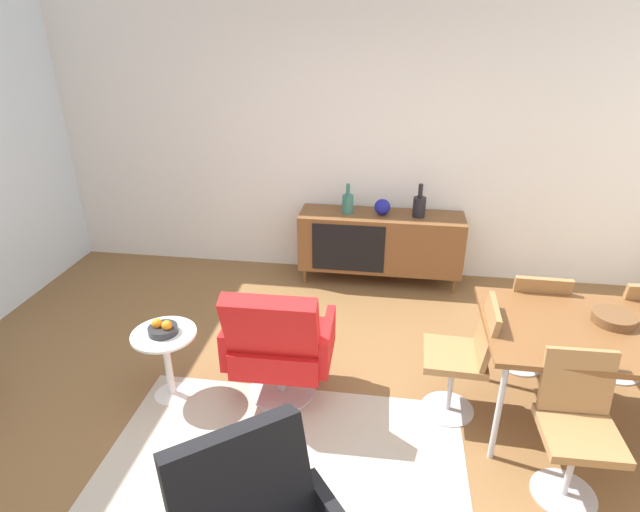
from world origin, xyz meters
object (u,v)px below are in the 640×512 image
(dining_chair_front_left, at_px, (577,424))
(dining_chair_back_left, at_px, (531,316))
(sideboard, at_px, (380,241))
(vase_cobalt, at_px, (419,206))
(dining_table, at_px, (618,336))
(dining_chair_near_window, at_px, (464,355))
(fruit_bowl, at_px, (163,328))
(vase_ceramic_small, at_px, (382,207))
(side_table_round, at_px, (167,357))
(wooden_bowl_on_table, at_px, (614,318))
(dining_chair_back_right, at_px, (633,323))
(vase_sculptural_dark, at_px, (348,203))
(lounge_chair_red, at_px, (278,343))

(dining_chair_front_left, xyz_separation_m, dining_chair_back_left, (0.00, 1.12, 0.00))
(dining_chair_front_left, bearing_deg, sideboard, 115.49)
(vase_cobalt, distance_m, dining_table, 2.20)
(dining_chair_near_window, distance_m, fruit_bowl, 2.01)
(vase_ceramic_small, distance_m, side_table_round, 2.47)
(dining_chair_back_left, bearing_deg, sideboard, 131.50)
(wooden_bowl_on_table, bearing_deg, dining_table, -86.54)
(dining_chair_back_right, relative_size, dining_chair_front_left, 1.00)
(vase_sculptural_dark, relative_size, dining_chair_front_left, 0.34)
(dining_table, bearing_deg, dining_chair_front_left, -122.16)
(dining_chair_back_left, bearing_deg, fruit_bowl, -165.12)
(dining_chair_near_window, height_order, dining_chair_back_left, same)
(vase_sculptural_dark, distance_m, dining_chair_back_left, 2.01)
(lounge_chair_red, bearing_deg, wooden_bowl_on_table, 3.52)
(dining_chair_back_left, height_order, fruit_bowl, dining_chair_back_left)
(vase_cobalt, relative_size, vase_ceramic_small, 2.06)
(dining_table, distance_m, dining_chair_back_right, 0.70)
(dining_table, relative_size, fruit_bowl, 8.00)
(sideboard, relative_size, wooden_bowl_on_table, 6.15)
(dining_table, xyz_separation_m, dining_chair_back_left, (-0.35, 0.56, -0.23))
(side_table_round, bearing_deg, wooden_bowl_on_table, 4.08)
(dining_table, bearing_deg, dining_chair_near_window, -179.86)
(dining_table, height_order, dining_chair_back_right, dining_chair_back_right)
(dining_table, bearing_deg, sideboard, 128.93)
(side_table_round, bearing_deg, fruit_bowl, -101.30)
(fruit_bowl, bearing_deg, dining_chair_near_window, 3.30)
(wooden_bowl_on_table, bearing_deg, dining_chair_front_left, -118.08)
(dining_table, distance_m, wooden_bowl_on_table, 0.12)
(dining_chair_near_window, relative_size, side_table_round, 1.65)
(vase_sculptural_dark, distance_m, dining_chair_front_left, 2.87)
(vase_ceramic_small, distance_m, dining_chair_back_right, 2.30)
(dining_chair_back_right, bearing_deg, side_table_round, -168.26)
(dining_chair_back_left, height_order, lounge_chair_red, lounge_chair_red)
(dining_chair_back_right, bearing_deg, fruit_bowl, -168.24)
(dining_chair_front_left, distance_m, lounge_chair_red, 1.84)
(vase_cobalt, bearing_deg, side_table_round, -131.33)
(vase_ceramic_small, xyz_separation_m, lounge_chair_red, (-0.62, -1.91, -0.33))
(dining_chair_front_left, bearing_deg, side_table_round, 170.15)
(sideboard, relative_size, vase_cobalt, 4.95)
(sideboard, distance_m, vase_cobalt, 0.53)
(vase_sculptural_dark, xyz_separation_m, dining_chair_back_left, (1.49, -1.31, -0.35))
(wooden_bowl_on_table, bearing_deg, vase_cobalt, 122.83)
(lounge_chair_red, bearing_deg, vase_sculptural_dark, 81.58)
(dining_chair_near_window, bearing_deg, vase_sculptural_dark, 116.94)
(sideboard, relative_size, lounge_chair_red, 1.69)
(lounge_chair_red, bearing_deg, vase_cobalt, 63.09)
(sideboard, relative_size, dining_chair_back_left, 1.87)
(dining_chair_front_left, bearing_deg, dining_table, 57.84)
(vase_ceramic_small, bearing_deg, side_table_round, -125.11)
(lounge_chair_red, bearing_deg, dining_table, 1.09)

